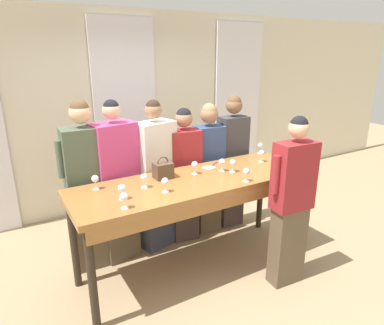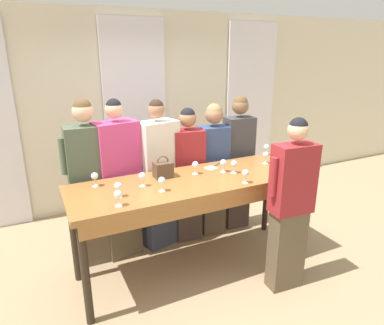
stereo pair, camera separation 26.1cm
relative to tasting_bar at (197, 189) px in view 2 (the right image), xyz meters
name	(u,v)px [view 2 (the right image)]	position (x,y,z in m)	size (l,w,h in m)	color
ground_plane	(195,266)	(0.00, 0.02, -0.92)	(18.00, 18.00, 0.00)	tan
wall_back	(135,111)	(0.00, 2.02, 0.48)	(12.00, 0.06, 2.80)	beige
curtain_panel_center	(136,116)	(0.00, 1.96, 0.42)	(0.92, 0.03, 2.69)	white
curtain_panel_right	(250,106)	(2.01, 1.96, 0.42)	(0.92, 0.03, 2.69)	white
tasting_bar	(197,189)	(0.00, 0.00, 0.00)	(2.51, 0.81, 1.02)	#9E6633
wine_bottle	(298,162)	(1.05, -0.28, 0.22)	(0.08, 0.08, 0.33)	black
handbag	(163,169)	(-0.27, 0.22, 0.18)	(0.18, 0.15, 0.23)	brown
wine_glass_front_left	(118,187)	(-0.81, -0.08, 0.20)	(0.07, 0.07, 0.14)	white
wine_glass_front_mid	(95,177)	(-0.94, 0.27, 0.20)	(0.07, 0.07, 0.14)	white
wine_glass_front_right	(195,165)	(0.06, 0.15, 0.20)	(0.07, 0.07, 0.14)	white
wine_glass_center_left	(266,147)	(1.15, 0.38, 0.20)	(0.07, 0.07, 0.14)	white
wine_glass_center_mid	(142,176)	(-0.54, 0.07, 0.20)	(0.07, 0.07, 0.14)	white
wine_glass_center_right	(118,195)	(-0.85, -0.26, 0.20)	(0.07, 0.07, 0.14)	white
wine_glass_back_left	(246,173)	(0.38, -0.29, 0.20)	(0.07, 0.07, 0.14)	white
wine_glass_back_mid	(223,163)	(0.36, 0.08, 0.20)	(0.07, 0.07, 0.14)	white
wine_glass_back_right	(234,164)	(0.44, 0.00, 0.20)	(0.07, 0.07, 0.14)	white
wine_glass_near_host	(162,181)	(-0.42, -0.12, 0.20)	(0.07, 0.07, 0.14)	white
wine_glass_by_bottle	(266,155)	(0.94, 0.12, 0.20)	(0.07, 0.07, 0.14)	white
napkin	(211,168)	(0.30, 0.25, 0.10)	(0.14, 0.14, 0.00)	white
pen	(218,164)	(0.43, 0.32, 0.10)	(0.11, 0.08, 0.01)	#193399
guest_olive_jacket	(90,183)	(-0.94, 0.62, 0.00)	(0.53, 0.27, 1.81)	brown
guest_pink_top	(119,181)	(-0.63, 0.62, -0.02)	(0.56, 0.34, 1.79)	brown
guest_cream_sweater	(158,176)	(-0.17, 0.62, -0.04)	(0.56, 0.36, 1.76)	#383D51
guest_striped_shirt	(188,174)	(0.20, 0.62, -0.08)	(0.48, 0.31, 1.64)	#473833
guest_navy_coat	(213,167)	(0.54, 0.62, -0.05)	(0.46, 0.27, 1.66)	brown
guest_beige_cap	(238,161)	(0.91, 0.62, -0.01)	(0.47, 0.25, 1.73)	#473833
host_pouring	(291,205)	(0.65, -0.65, -0.04)	(0.50, 0.24, 1.70)	brown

